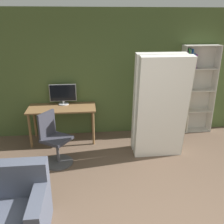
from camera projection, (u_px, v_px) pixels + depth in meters
wall_back at (123, 74)px, 5.43m from camera, size 8.00×0.06×2.70m
desk at (62, 112)px, 5.21m from camera, size 1.39×0.64×0.75m
monitor at (63, 94)px, 5.28m from camera, size 0.56×0.22×0.44m
office_chair at (55, 143)px, 4.45m from camera, size 0.61×0.61×0.96m
bookshelf at (192, 90)px, 5.59m from camera, size 0.78×0.27×1.96m
mattress_near at (162, 109)px, 4.43m from camera, size 0.91×0.40×1.93m
mattress_far at (158, 104)px, 4.72m from camera, size 0.91×0.36×1.93m
armchair at (11, 212)px, 2.96m from camera, size 0.85×0.80×0.85m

